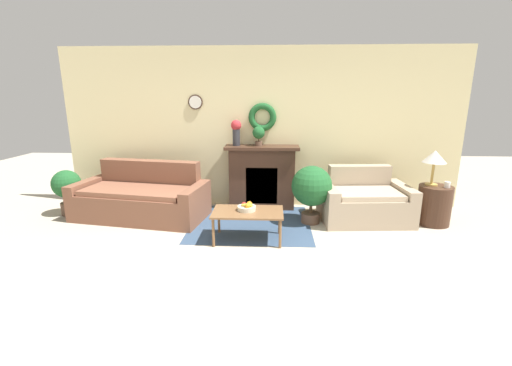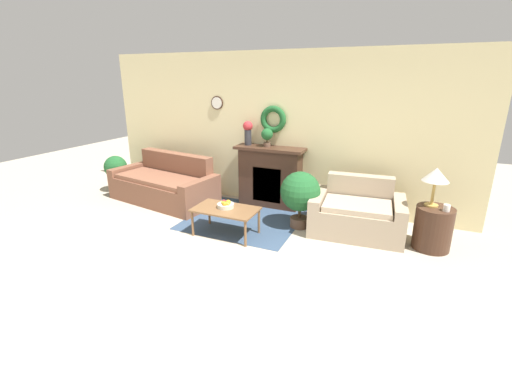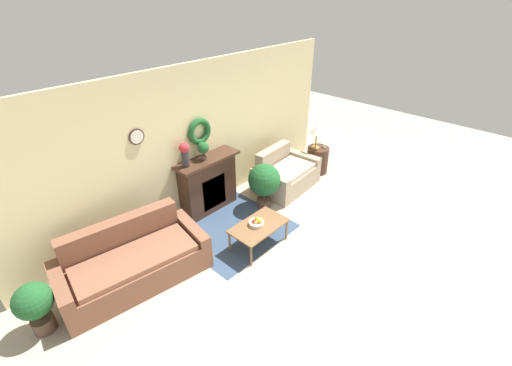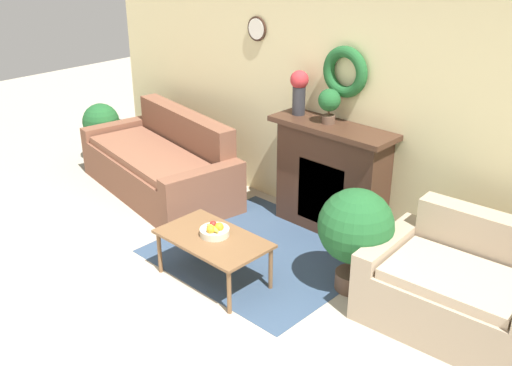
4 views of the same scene
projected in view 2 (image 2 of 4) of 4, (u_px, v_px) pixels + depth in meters
ground_plane at (191, 274)px, 4.10m from camera, size 16.00×16.00×0.00m
floor_rug at (244, 219)px, 5.68m from camera, size 1.80×1.65×0.01m
wall_back at (274, 130)px, 6.09m from camera, size 6.80×0.17×2.70m
fireplace at (270, 176)px, 6.15m from camera, size 1.24×0.41×1.09m
couch_left at (165, 185)px, 6.46m from camera, size 2.17×1.25×0.87m
loveseat_right at (357, 214)px, 5.13m from camera, size 1.39×0.99×0.81m
coffee_table at (226, 211)px, 5.03m from camera, size 0.94×0.55×0.41m
fruit_bowl at (226, 205)px, 5.03m from camera, size 0.25×0.25×0.12m
side_table_by_loveseat at (433, 228)px, 4.63m from camera, size 0.48×0.48×0.60m
table_lamp at (436, 176)px, 4.49m from camera, size 0.34×0.34×0.53m
mug at (447, 208)px, 4.42m from camera, size 0.08×0.08×0.09m
vase_on_mantel_left at (248, 131)px, 6.08m from camera, size 0.18×0.18×0.43m
potted_plant_on_mantel at (267, 135)px, 5.94m from camera, size 0.21×0.21×0.32m
potted_plant_floor_by_couch at (116, 170)px, 6.94m from camera, size 0.45×0.45×0.74m
potted_plant_floor_by_loveseat at (300, 193)px, 5.23m from camera, size 0.61×0.61×0.89m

